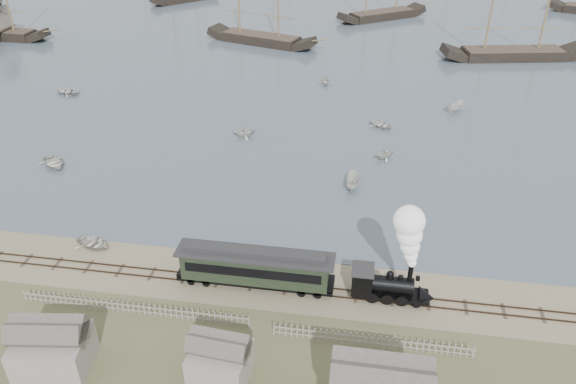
# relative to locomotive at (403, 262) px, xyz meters

# --- Properties ---
(ground) EXTENTS (600.00, 600.00, 0.00)m
(ground) POSITION_rel_locomotive_xyz_m (-14.51, 2.00, -3.98)
(ground) COLOR gray
(ground) RESTS_ON ground
(rail_track) EXTENTS (120.00, 1.80, 0.16)m
(rail_track) POSITION_rel_locomotive_xyz_m (-14.51, 0.00, -3.94)
(rail_track) COLOR #33251C
(rail_track) RESTS_ON ground
(picket_fence_west) EXTENTS (19.00, 0.10, 1.20)m
(picket_fence_west) POSITION_rel_locomotive_xyz_m (-21.01, -5.00, -3.98)
(picket_fence_west) COLOR gray
(picket_fence_west) RESTS_ON ground
(picket_fence_east) EXTENTS (15.00, 0.10, 1.20)m
(picket_fence_east) POSITION_rel_locomotive_xyz_m (-2.01, -5.50, -3.98)
(picket_fence_east) COLOR gray
(picket_fence_east) RESTS_ON ground
(shed_left) EXTENTS (5.00, 4.00, 4.10)m
(shed_left) POSITION_rel_locomotive_xyz_m (-24.51, -11.00, -3.98)
(shed_left) COLOR gray
(shed_left) RESTS_ON ground
(shed_mid) EXTENTS (4.00, 3.50, 3.60)m
(shed_mid) POSITION_rel_locomotive_xyz_m (-12.51, -10.00, -3.98)
(shed_mid) COLOR gray
(shed_mid) RESTS_ON ground
(locomotive) EXTENTS (6.90, 2.58, 8.60)m
(locomotive) POSITION_rel_locomotive_xyz_m (0.00, 0.00, 0.00)
(locomotive) COLOR black
(locomotive) RESTS_ON ground
(passenger_coach) EXTENTS (13.38, 2.58, 3.25)m
(passenger_coach) POSITION_rel_locomotive_xyz_m (-12.10, 0.00, -1.92)
(passenger_coach) COLOR black
(passenger_coach) RESTS_ON ground
(beached_dinghy) EXTENTS (3.48, 4.15, 0.74)m
(beached_dinghy) POSITION_rel_locomotive_xyz_m (-28.39, 3.01, -3.61)
(beached_dinghy) COLOR beige
(beached_dinghy) RESTS_ON ground
(rowboat_0) EXTENTS (4.95, 5.03, 0.85)m
(rowboat_0) POSITION_rel_locomotive_xyz_m (-40.16, 17.15, -3.49)
(rowboat_0) COLOR beige
(rowboat_0) RESTS_ON harbor_water
(rowboat_1) EXTENTS (3.36, 3.60, 1.54)m
(rowboat_1) POSITION_rel_locomotive_xyz_m (-19.65, 28.58, -3.15)
(rowboat_1) COLOR beige
(rowboat_1) RESTS_ON harbor_water
(rowboat_2) EXTENTS (3.71, 1.54, 1.41)m
(rowboat_2) POSITION_rel_locomotive_xyz_m (-4.95, 17.79, -3.22)
(rowboat_2) COLOR beige
(rowboat_2) RESTS_ON harbor_water
(rowboat_3) EXTENTS (3.97, 4.21, 0.71)m
(rowboat_3) POSITION_rel_locomotive_xyz_m (-2.01, 34.39, -3.57)
(rowboat_3) COLOR beige
(rowboat_3) RESTS_ON harbor_water
(rowboat_4) EXTENTS (3.27, 3.39, 1.37)m
(rowboat_4) POSITION_rel_locomotive_xyz_m (-1.52, 25.31, -3.24)
(rowboat_4) COLOR beige
(rowboat_4) RESTS_ON harbor_water
(rowboat_5) EXTENTS (3.66, 3.47, 1.42)m
(rowboat_5) POSITION_rel_locomotive_xyz_m (8.48, 41.67, -3.21)
(rowboat_5) COLOR beige
(rowboat_5) RESTS_ON harbor_water
(rowboat_6) EXTENTS (3.66, 4.54, 0.83)m
(rowboat_6) POSITION_rel_locomotive_xyz_m (-50.16, 39.20, -3.50)
(rowboat_6) COLOR beige
(rowboat_6) RESTS_ON harbor_water
(rowboat_7) EXTENTS (2.94, 2.56, 1.51)m
(rowboat_7) POSITION_rel_locomotive_xyz_m (-11.14, 49.52, -3.17)
(rowboat_7) COLOR beige
(rowboat_7) RESTS_ON harbor_water
(schooner_4) EXTENTS (26.21, 10.85, 20.00)m
(schooner_4) POSITION_rel_locomotive_xyz_m (20.91, 68.31, 6.08)
(schooner_4) COLOR black
(schooner_4) RESTS_ON harbor_water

